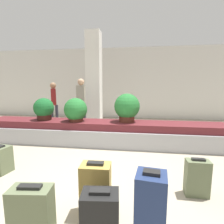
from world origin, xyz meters
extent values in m
plane|color=#9E937F|center=(0.00, 0.00, 0.00)|extent=(18.00, 18.00, 0.00)
cube|color=beige|center=(0.00, 5.60, 1.60)|extent=(18.00, 0.06, 3.20)
cube|color=#9E9EA3|center=(0.00, 1.77, 0.21)|extent=(7.11, 0.88, 0.41)
cube|color=#5B1E23|center=(0.00, 1.77, 0.50)|extent=(6.82, 0.72, 0.17)
cube|color=silver|center=(-0.78, 3.06, 1.60)|extent=(0.45, 0.45, 3.20)
cube|color=#5B6647|center=(-1.71, 0.00, 0.23)|extent=(0.36, 0.32, 0.46)
cube|color=#5B6647|center=(-0.36, -1.19, 0.28)|extent=(0.41, 0.25, 0.55)
cube|color=black|center=(-0.36, -1.19, 0.57)|extent=(0.22, 0.10, 0.03)
cube|color=black|center=(0.31, -1.18, 0.28)|extent=(0.36, 0.26, 0.56)
cube|color=black|center=(0.31, -1.18, 0.57)|extent=(0.19, 0.10, 0.03)
cube|color=navy|center=(0.76, -1.14, 0.38)|extent=(0.29, 0.28, 0.75)
cube|color=black|center=(0.76, -1.14, 0.77)|extent=(0.15, 0.11, 0.03)
cube|color=#5B6647|center=(1.46, -0.21, 0.25)|extent=(0.31, 0.17, 0.50)
cube|color=black|center=(1.46, -0.21, 0.52)|extent=(0.17, 0.06, 0.03)
cube|color=#A3843D|center=(0.17, -0.75, 0.31)|extent=(0.35, 0.24, 0.62)
cube|color=black|center=(0.17, -0.75, 0.63)|extent=(0.19, 0.09, 0.03)
cylinder|color=#4C2319|center=(-0.94, 1.70, 0.66)|extent=(0.37, 0.37, 0.14)
sphere|color=#236B2D|center=(-0.94, 1.70, 0.89)|extent=(0.60, 0.60, 0.60)
cylinder|color=#381914|center=(-1.85, 1.76, 0.68)|extent=(0.38, 0.38, 0.18)
sphere|color=#195B28|center=(-1.85, 1.76, 0.91)|extent=(0.53, 0.53, 0.53)
cylinder|color=#4C2319|center=(0.37, 1.82, 0.70)|extent=(0.39, 0.39, 0.22)
sphere|color=#236B2D|center=(0.37, 1.82, 0.99)|extent=(0.65, 0.65, 0.65)
cylinder|color=#282833|center=(-2.61, 3.67, 0.39)|extent=(0.11, 0.11, 0.78)
cylinder|color=#282833|center=(-2.41, 3.67, 0.39)|extent=(0.11, 0.11, 0.78)
cube|color=maroon|center=(-2.51, 3.67, 1.08)|extent=(0.30, 0.37, 0.62)
sphere|color=#936B4C|center=(-2.51, 3.67, 1.51)|extent=(0.23, 0.23, 0.23)
cylinder|color=#282833|center=(-1.51, 3.64, 0.42)|extent=(0.11, 0.11, 0.84)
cylinder|color=#282833|center=(-1.31, 3.64, 0.42)|extent=(0.11, 0.11, 0.84)
cube|color=gray|center=(-1.41, 3.64, 1.18)|extent=(0.34, 0.22, 0.67)
sphere|color=tan|center=(-1.41, 3.64, 1.63)|extent=(0.25, 0.25, 0.25)
camera|label=1|loc=(0.62, -2.57, 1.50)|focal=28.00mm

